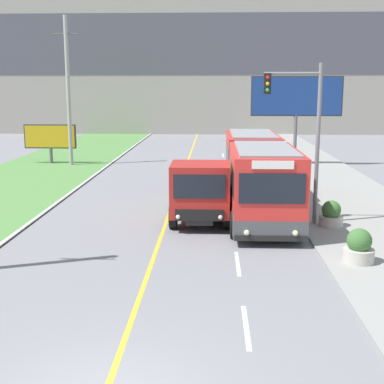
% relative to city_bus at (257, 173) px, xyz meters
% --- Properties ---
extents(lane_marking_centre, '(2.88, 140.00, 0.01)m').
position_rel_city_bus_xyz_m(lane_marking_centre, '(-3.61, -13.93, -1.63)').
color(lane_marking_centre, gold).
rests_on(lane_marking_centre, ground_plane).
extents(apartment_block_background, '(80.00, 8.04, 19.85)m').
position_rel_city_bus_xyz_m(apartment_block_background, '(-3.96, 43.40, 8.29)').
color(apartment_block_background, gray).
rests_on(apartment_block_background, ground_plane).
extents(city_bus, '(2.73, 12.92, 3.21)m').
position_rel_city_bus_xyz_m(city_bus, '(0.00, 0.00, 0.00)').
color(city_bus, red).
rests_on(city_bus, ground_plane).
extents(dump_truck, '(2.42, 6.73, 2.58)m').
position_rel_city_bus_xyz_m(dump_truck, '(-2.53, -2.59, -0.35)').
color(dump_truck, black).
rests_on(dump_truck, ground_plane).
extents(utility_pole_far, '(1.80, 0.28, 10.40)m').
position_rel_city_bus_xyz_m(utility_pole_far, '(-12.28, 13.55, 3.62)').
color(utility_pole_far, '#9E9E99').
rests_on(utility_pole_far, ground_plane).
extents(traffic_light_mast, '(2.28, 0.32, 6.46)m').
position_rel_city_bus_xyz_m(traffic_light_mast, '(1.52, -2.99, 2.45)').
color(traffic_light_mast, slate).
rests_on(traffic_light_mast, ground_plane).
extents(billboard_large, '(6.40, 0.24, 6.30)m').
position_rel_city_bus_xyz_m(billboard_large, '(3.79, 13.93, 3.12)').
color(billboard_large, '#59595B').
rests_on(billboard_large, ground_plane).
extents(billboard_small, '(3.80, 0.24, 2.87)m').
position_rel_city_bus_xyz_m(billboard_small, '(-13.95, 14.23, 0.30)').
color(billboard_small, '#59595B').
rests_on(billboard_small, ground_plane).
extents(planter_round_near, '(0.98, 0.98, 1.09)m').
position_rel_city_bus_xyz_m(planter_round_near, '(2.61, -7.95, -1.08)').
color(planter_round_near, '#B7B2A8').
rests_on(planter_round_near, sidewalk_right).
extents(planter_round_second, '(0.94, 0.94, 1.04)m').
position_rel_city_bus_xyz_m(planter_round_second, '(2.70, -3.46, -1.10)').
color(planter_round_second, '#B7B2A8').
rests_on(planter_round_second, sidewalk_right).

